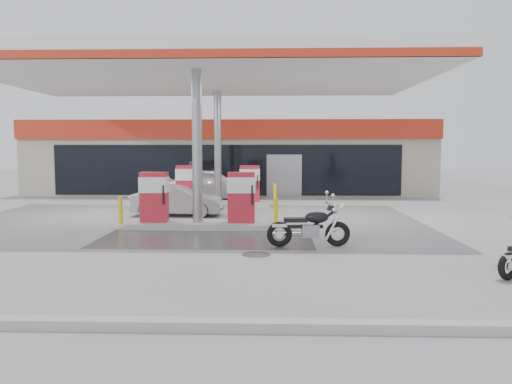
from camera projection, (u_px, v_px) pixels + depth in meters
ground at (188, 239)px, 14.02m from camera, size 90.00×90.00×0.00m
wet_patch at (205, 239)px, 14.00m from camera, size 6.00×3.00×0.00m
drain_cover at (256, 254)px, 11.97m from camera, size 0.70×0.70×0.01m
kerb at (104, 324)px, 7.05m from camera, size 28.00×0.25×0.15m
store_building at (232, 157)px, 29.71m from camera, size 22.00×8.22×4.00m
canopy at (208, 74)px, 18.53m from camera, size 16.00×10.02×5.51m
pump_island_near at (198, 206)px, 15.95m from camera, size 5.14×1.30×1.78m
pump_island_far at (218, 190)px, 21.92m from camera, size 5.14×1.30×1.78m
parked_motorcycle at (310, 228)px, 12.88m from camera, size 2.18×0.84×1.12m
sedan_white at (210, 184)px, 24.13m from camera, size 4.70×2.15×1.56m
attendant at (193, 180)px, 24.74m from camera, size 1.03×1.13×1.89m
hatchback_silver at (177, 201)px, 18.75m from camera, size 3.47×1.30×1.13m
parked_car_left at (150, 182)px, 28.05m from camera, size 4.35×1.91×1.24m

